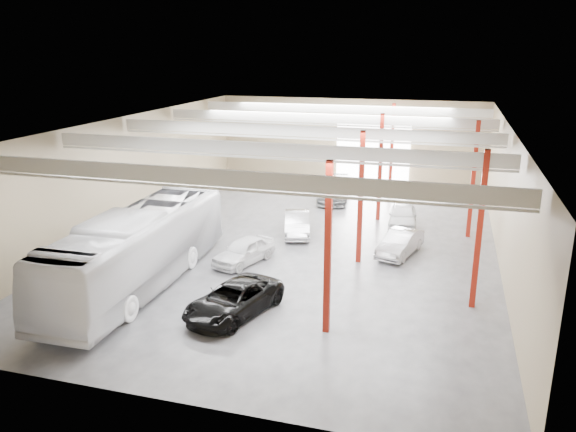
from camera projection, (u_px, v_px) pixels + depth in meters
The scene contains 8 objects.
depot_shell at pixel (304, 158), 31.82m from camera, with size 22.12×32.12×7.06m.
coach_bus at pixel (139, 248), 26.53m from camera, with size 3.13×13.38×3.73m, color white.
black_sedan at pixel (234, 300), 23.84m from camera, with size 2.30×4.98×1.38m, color black.
car_row_a at pixel (244, 251), 29.64m from camera, with size 1.60×3.97×1.35m, color silver.
car_row_b at pixel (297, 223), 34.17m from camera, with size 1.48×4.23×1.39m, color silver.
car_row_c at pixel (334, 190), 41.81m from camera, with size 2.17×5.34×1.55m, color slate.
car_right_near at pixel (400, 243), 30.81m from camera, with size 1.42×4.06×1.34m, color #AFAFB4.
car_right_far at pixel (403, 215), 35.67m from camera, with size 1.73×4.30×1.46m, color silver.
Camera 1 is at (7.97, -29.96, 10.96)m, focal length 35.00 mm.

